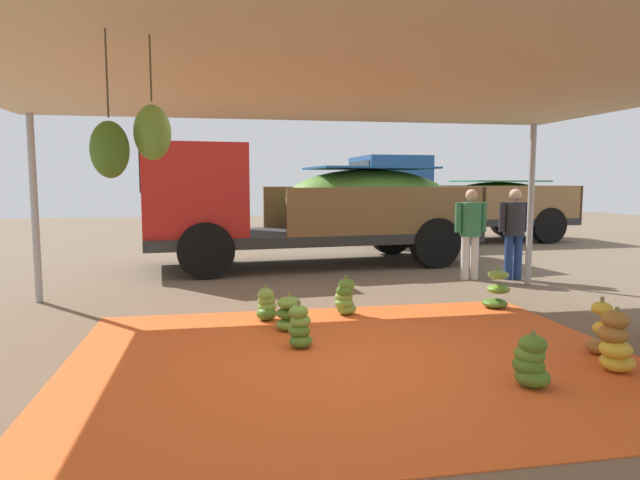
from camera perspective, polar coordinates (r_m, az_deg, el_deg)
name	(u,v)px	position (r m, az deg, el deg)	size (l,w,h in m)	color
ground_plane	(306,296)	(8.26, -1.42, -5.85)	(40.00, 40.00, 0.00)	brown
tarp_orange	(356,359)	(5.42, 3.71, -12.22)	(5.46, 4.29, 0.01)	#E05B23
tent_canopy	(358,78)	(5.12, 3.97, 16.37)	(8.00, 7.00, 2.70)	#9EA0A5
banana_bunch_0	(531,362)	(4.99, 21.02, -11.71)	(0.37, 0.40, 0.47)	#477523
banana_bunch_1	(615,344)	(5.65, 28.30, -9.43)	(0.43, 0.42, 0.58)	gold
banana_bunch_2	(601,330)	(6.16, 27.14, -8.32)	(0.35, 0.32, 0.57)	#996628
banana_bunch_3	(290,315)	(6.36, -3.17, -7.73)	(0.43, 0.43, 0.44)	#60932D
banana_bunch_4	(345,298)	(7.06, 2.61, -6.02)	(0.33, 0.32, 0.51)	#6B9E38
banana_bunch_5	(267,305)	(6.84, -5.56, -6.69)	(0.35, 0.39, 0.43)	#477523
banana_bunch_6	(300,328)	(5.71, -2.10, -9.06)	(0.34, 0.36, 0.49)	#477523
banana_bunch_7	(497,291)	(7.82, 17.87, -5.03)	(0.40, 0.39, 0.57)	#477523
cargo_truck_main	(304,204)	(11.24, -1.65, 3.73)	(6.80, 3.04, 2.40)	#2D2D2D
cargo_truck_far	(453,200)	(16.22, 13.58, 4.05)	(6.25, 2.63, 2.40)	#2D2D2D
worker_0	(514,227)	(10.14, 19.49, 1.30)	(0.58, 0.35, 1.59)	navy
worker_1	(471,227)	(9.91, 15.35, 1.30)	(0.58, 0.35, 1.58)	silver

